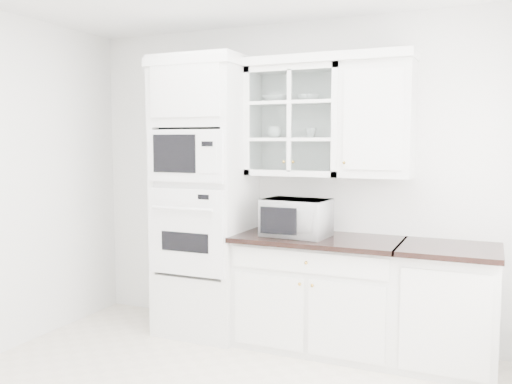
% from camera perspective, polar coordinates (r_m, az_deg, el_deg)
% --- Properties ---
extents(room_shell, '(4.00, 3.50, 2.70)m').
position_cam_1_polar(room_shell, '(3.50, -2.60, 6.90)').
color(room_shell, white).
rests_on(room_shell, ground).
extents(oven_column, '(0.76, 0.68, 2.40)m').
position_cam_1_polar(oven_column, '(4.75, -5.41, -0.53)').
color(oven_column, white).
rests_on(oven_column, ground).
extents(base_cabinet_run, '(1.32, 0.67, 0.92)m').
position_cam_1_polar(base_cabinet_run, '(4.51, 6.57, -10.39)').
color(base_cabinet_run, white).
rests_on(base_cabinet_run, ground).
extents(extra_base_cabinet, '(0.72, 0.67, 0.92)m').
position_cam_1_polar(extra_base_cabinet, '(4.34, 19.55, -11.32)').
color(extra_base_cabinet, white).
rests_on(extra_base_cabinet, ground).
extents(upper_cabinet_glass, '(0.80, 0.33, 0.90)m').
position_cam_1_polar(upper_cabinet_glass, '(4.55, 4.24, 7.42)').
color(upper_cabinet_glass, white).
rests_on(upper_cabinet_glass, room_shell).
extents(upper_cabinet_solid, '(0.55, 0.33, 0.90)m').
position_cam_1_polar(upper_cabinet_solid, '(4.38, 12.68, 7.39)').
color(upper_cabinet_solid, white).
rests_on(upper_cabinet_solid, room_shell).
extents(crown_molding, '(2.14, 0.38, 0.07)m').
position_cam_1_polar(crown_molding, '(4.61, 2.91, 13.46)').
color(crown_molding, white).
rests_on(crown_molding, room_shell).
extents(countertop_microwave, '(0.55, 0.47, 0.30)m').
position_cam_1_polar(countertop_microwave, '(4.41, 4.34, -2.68)').
color(countertop_microwave, white).
rests_on(countertop_microwave, base_cabinet_run).
extents(bowl_a, '(0.24, 0.24, 0.06)m').
position_cam_1_polar(bowl_a, '(4.63, 2.29, 9.75)').
color(bowl_a, white).
rests_on(bowl_a, upper_cabinet_glass).
extents(bowl_b, '(0.22, 0.22, 0.06)m').
position_cam_1_polar(bowl_b, '(4.51, 5.56, 9.82)').
color(bowl_b, white).
rests_on(bowl_b, upper_cabinet_glass).
extents(cup_a, '(0.14, 0.14, 0.10)m').
position_cam_1_polar(cup_a, '(4.61, 1.98, 6.28)').
color(cup_a, white).
rests_on(cup_a, upper_cabinet_glass).
extents(cup_b, '(0.11, 0.11, 0.08)m').
position_cam_1_polar(cup_b, '(4.53, 5.80, 6.19)').
color(cup_b, white).
rests_on(cup_b, upper_cabinet_glass).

